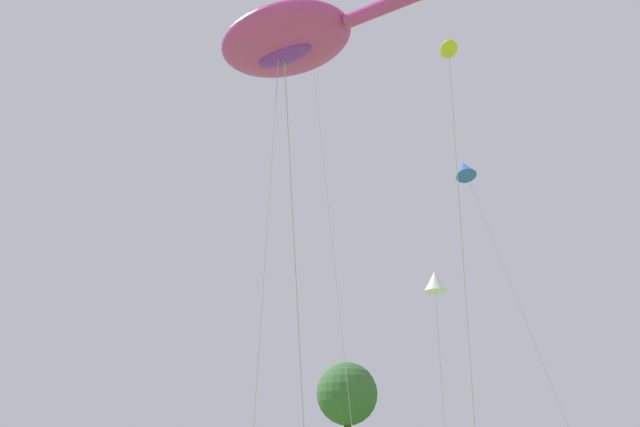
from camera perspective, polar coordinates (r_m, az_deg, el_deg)
The scene contains 5 objects.
big_show_kite at distance 16.98m, azimuth -2.77°, elevation 16.09°, with size 5.37×7.78×12.63m.
small_kite_stunt_black at distance 11.89m, azimuth 12.19°, elevation 12.98°, with size 1.66×2.12×8.85m.
small_kite_delta_white at distance 19.32m, azimuth 10.81°, elevation -6.41°, with size 3.42×4.09×7.04m.
small_kite_tiny_distant at distance 22.57m, azimuth 13.52°, elevation 3.98°, with size 4.91×1.11×11.77m.
tree_oak_right at distance 71.94m, azimuth 2.57°, elevation -16.68°, with size 7.00×7.00×11.97m.
Camera 1 is at (-7.33, -0.98, 1.57)m, focal length 33.85 mm.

